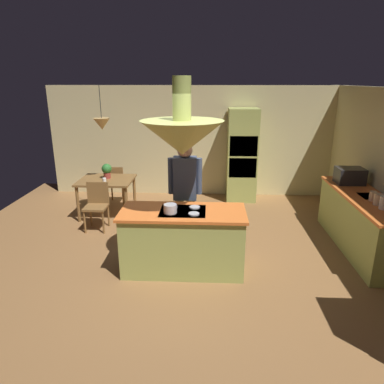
% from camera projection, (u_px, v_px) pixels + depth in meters
% --- Properties ---
extents(ground, '(8.16, 8.16, 0.00)m').
position_uv_depth(ground, '(184.00, 262.00, 5.35)').
color(ground, olive).
extents(wall_back, '(6.80, 0.10, 2.55)m').
position_uv_depth(wall_back, '(194.00, 142.00, 8.25)').
color(wall_back, beige).
rests_on(wall_back, ground).
extents(kitchen_island, '(1.77, 0.79, 0.93)m').
position_uv_depth(kitchen_island, '(183.00, 240.00, 5.02)').
color(kitchen_island, '#A8B259').
rests_on(kitchen_island, ground).
extents(counter_run_right, '(0.73, 2.40, 0.91)m').
position_uv_depth(counter_run_right, '(362.00, 222.00, 5.65)').
color(counter_run_right, '#A8B259').
rests_on(counter_run_right, ground).
extents(oven_tower, '(0.66, 0.62, 2.08)m').
position_uv_depth(oven_tower, '(242.00, 155.00, 7.88)').
color(oven_tower, '#A8B259').
rests_on(oven_tower, ground).
extents(dining_table, '(1.06, 0.91, 0.76)m').
position_uv_depth(dining_table, '(107.00, 184.00, 7.04)').
color(dining_table, brown).
rests_on(dining_table, ground).
extents(person_at_island, '(0.53, 0.24, 1.76)m').
position_uv_depth(person_at_island, '(185.00, 189.00, 5.48)').
color(person_at_island, tan).
rests_on(person_at_island, ground).
extents(range_hood, '(1.10, 1.10, 1.00)m').
position_uv_depth(range_hood, '(182.00, 136.00, 4.56)').
color(range_hood, '#A8B259').
extents(pendant_light_over_table, '(0.32, 0.32, 0.82)m').
position_uv_depth(pendant_light_over_table, '(102.00, 124.00, 6.67)').
color(pendant_light_over_table, '#E0B266').
extents(chair_facing_island, '(0.40, 0.40, 0.87)m').
position_uv_depth(chair_facing_island, '(97.00, 203.00, 6.44)').
color(chair_facing_island, brown).
rests_on(chair_facing_island, ground).
extents(chair_by_back_wall, '(0.40, 0.40, 0.87)m').
position_uv_depth(chair_by_back_wall, '(116.00, 182.00, 7.73)').
color(chair_by_back_wall, brown).
rests_on(chair_by_back_wall, ground).
extents(potted_plant_on_table, '(0.20, 0.20, 0.30)m').
position_uv_depth(potted_plant_on_table, '(107.00, 170.00, 7.03)').
color(potted_plant_on_table, '#99382D').
rests_on(potted_plant_on_table, dining_table).
extents(cup_on_table, '(0.07, 0.07, 0.09)m').
position_uv_depth(cup_on_table, '(104.00, 180.00, 6.78)').
color(cup_on_table, white).
rests_on(cup_on_table, dining_table).
extents(canister_flour, '(0.13, 0.13, 0.19)m').
position_uv_depth(canister_flour, '(384.00, 203.00, 4.92)').
color(canister_flour, silver).
rests_on(canister_flour, counter_run_right).
extents(canister_sugar, '(0.13, 0.13, 0.17)m').
position_uv_depth(canister_sugar, '(378.00, 199.00, 5.10)').
color(canister_sugar, '#E0B78C').
rests_on(canister_sugar, counter_run_right).
extents(canister_tea, '(0.10, 0.10, 0.15)m').
position_uv_depth(canister_tea, '(373.00, 196.00, 5.27)').
color(canister_tea, '#E0B78C').
rests_on(canister_tea, counter_run_right).
extents(microwave_on_counter, '(0.46, 0.36, 0.28)m').
position_uv_depth(microwave_on_counter, '(350.00, 176.00, 6.15)').
color(microwave_on_counter, '#232326').
rests_on(microwave_on_counter, counter_run_right).
extents(cooking_pot_on_cooktop, '(0.18, 0.18, 0.12)m').
position_uv_depth(cooking_pot_on_cooktop, '(170.00, 209.00, 4.74)').
color(cooking_pot_on_cooktop, '#B2B2B7').
rests_on(cooking_pot_on_cooktop, kitchen_island).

